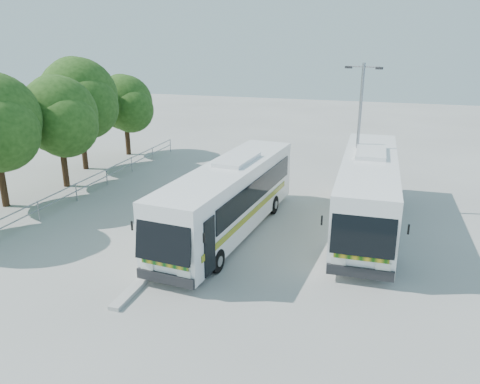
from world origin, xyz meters
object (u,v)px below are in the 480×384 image
(lamppost, at_px, (358,132))
(coach_main, at_px, (229,197))
(tree_far_e, at_px, (126,103))
(coach_adjacent, at_px, (368,190))
(tree_far_c, at_px, (59,115))
(tree_far_d, at_px, (79,97))

(lamppost, bearing_deg, coach_main, -122.39)
(tree_far_e, xyz_separation_m, coach_adjacent, (17.82, -9.47, -2.09))
(coach_main, xyz_separation_m, lamppost, (5.16, 4.80, 2.34))
(tree_far_c, bearing_deg, lamppost, 3.14)
(tree_far_c, height_order, coach_main, tree_far_c)
(coach_main, relative_size, lamppost, 1.56)
(coach_main, bearing_deg, tree_far_d, 154.48)
(tree_far_c, bearing_deg, coach_main, -18.75)
(tree_far_e, xyz_separation_m, coach_main, (11.95, -12.09, -2.17))
(coach_adjacent, height_order, lamppost, lamppost)
(coach_main, bearing_deg, lamppost, 48.38)
(coach_adjacent, distance_m, lamppost, 3.22)
(tree_far_d, bearing_deg, coach_adjacent, -15.02)
(coach_adjacent, relative_size, lamppost, 1.61)
(tree_far_e, height_order, coach_adjacent, tree_far_e)
(coach_adjacent, bearing_deg, tree_far_d, 164.24)
(tree_far_c, distance_m, coach_main, 12.35)
(tree_far_d, height_order, tree_far_e, tree_far_d)
(lamppost, bearing_deg, coach_adjacent, -57.28)
(tree_far_d, bearing_deg, coach_main, -30.98)
(tree_far_d, relative_size, coach_adjacent, 0.62)
(tree_far_c, distance_m, tree_far_d, 3.93)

